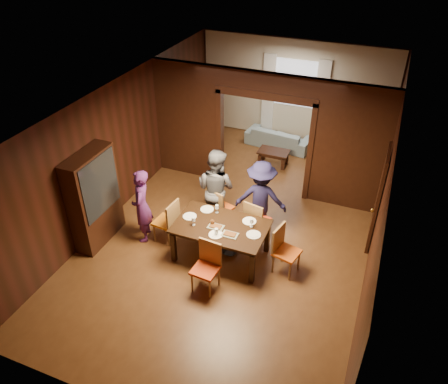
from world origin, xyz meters
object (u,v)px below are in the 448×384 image
at_px(person_purple, 142,206).
at_px(hutch, 94,198).
at_px(sofa, 279,137).
at_px(chair_far_l, 221,207).
at_px(chair_near, 205,268).
at_px(chair_far_r, 258,219).
at_px(coffee_table, 273,158).
at_px(dining_table, 221,241).
at_px(chair_right, 287,251).
at_px(person_grey, 216,188).
at_px(chair_left, 166,220).
at_px(person_navy, 261,198).

height_order(person_purple, hutch, hutch).
distance_m(person_purple, hutch, 0.94).
bearing_deg(sofa, person_purple, 80.71).
bearing_deg(chair_far_l, chair_near, 121.42).
height_order(chair_far_l, chair_near, same).
bearing_deg(chair_far_r, coffee_table, -67.37).
height_order(dining_table, chair_right, chair_right).
height_order(person_grey, hutch, hutch).
bearing_deg(dining_table, chair_left, 177.47).
height_order(sofa, chair_right, chair_right).
relative_size(sofa, hutch, 0.93).
bearing_deg(coffee_table, chair_far_r, -79.75).
distance_m(person_navy, dining_table, 1.25).
xyz_separation_m(chair_left, hutch, (-1.30, -0.47, 0.52)).
bearing_deg(hutch, person_purple, 22.44).
relative_size(person_grey, chair_left, 1.86).
bearing_deg(person_grey, coffee_table, -86.43).
relative_size(dining_table, chair_near, 1.82).
xyz_separation_m(chair_far_l, chair_far_r, (0.86, -0.13, 0.00)).
height_order(person_purple, chair_far_r, person_purple).
bearing_deg(chair_far_l, person_grey, 0.26).
distance_m(sofa, chair_left, 4.99).
relative_size(sofa, chair_left, 1.91).
bearing_deg(dining_table, person_purple, -177.78).
xyz_separation_m(person_grey, hutch, (-2.05, -1.37, 0.10)).
height_order(coffee_table, hutch, hutch).
bearing_deg(sofa, chair_near, 99.96).
distance_m(person_grey, chair_right, 2.05).
bearing_deg(chair_right, chair_near, 142.22).
height_order(person_navy, dining_table, person_navy).
height_order(person_grey, chair_far_r, person_grey).
relative_size(sofa, chair_far_l, 1.91).
xyz_separation_m(person_purple, chair_left, (0.45, 0.12, -0.32)).
relative_size(chair_left, chair_near, 1.00).
bearing_deg(chair_far_r, hutch, 33.99).
height_order(dining_table, chair_left, chair_left).
distance_m(person_purple, dining_table, 1.74).
height_order(sofa, chair_near, chair_near).
distance_m(dining_table, coffee_table, 3.88).
xyz_separation_m(person_grey, chair_near, (0.57, -1.87, -0.42)).
distance_m(chair_right, chair_far_r, 1.09).
bearing_deg(chair_left, sofa, 174.30).
xyz_separation_m(chair_left, chair_far_l, (0.87, 0.86, 0.00)).
relative_size(coffee_table, chair_left, 0.82).
bearing_deg(chair_near, chair_far_l, 108.48).
distance_m(person_navy, chair_left, 2.01).
bearing_deg(chair_left, chair_right, 96.24).
bearing_deg(hutch, dining_table, 9.33).
height_order(person_purple, person_grey, person_grey).
relative_size(person_navy, dining_table, 0.94).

